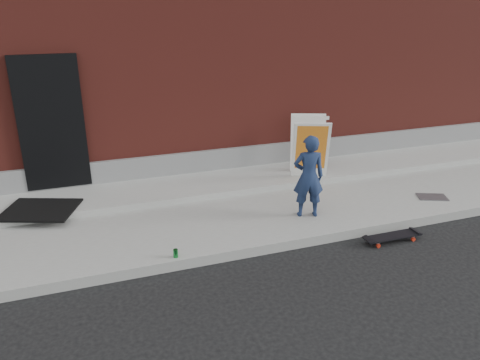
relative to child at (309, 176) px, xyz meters
name	(u,v)px	position (x,y,z in m)	size (l,w,h in m)	color
ground	(261,255)	(-1.04, -0.69, -0.80)	(80.00, 80.00, 0.00)	black
sidewalk	(228,209)	(-1.04, 0.81, -0.73)	(20.00, 3.00, 0.15)	gray
apron	(212,183)	(-1.04, 1.71, -0.60)	(20.00, 1.20, 0.10)	gray
building	(159,36)	(-1.05, 6.30, 1.70)	(20.00, 8.10, 5.00)	maroon
child	(309,176)	(0.00, 0.00, 0.00)	(0.47, 0.31, 1.30)	#1B294B
skateboard	(392,236)	(0.92, -0.95, -0.72)	(0.87, 0.23, 0.10)	#B32412
pizza_sign	(310,146)	(0.77, 1.45, 0.00)	(0.90, 0.97, 1.10)	white
soda_can	(176,253)	(-2.22, -0.59, -0.59)	(0.06, 0.06, 0.12)	#1A8333
doormat	(40,210)	(-3.94, 1.34, -0.53)	(1.07, 0.86, 0.03)	black
utility_plate	(432,197)	(2.37, -0.08, -0.64)	(0.48, 0.31, 0.01)	#5C5B60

